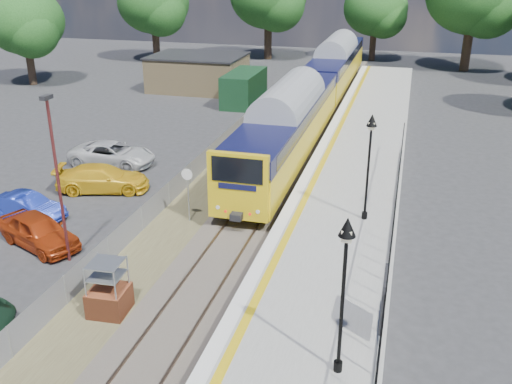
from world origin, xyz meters
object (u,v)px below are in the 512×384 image
at_px(train, 317,86).
at_px(car_yellow, 103,178).
at_px(car_red, 39,231).
at_px(car_blue, 27,207).
at_px(speed_sign, 188,187).
at_px(carpark_lamp, 57,171).
at_px(victorian_lamp_north, 370,143).
at_px(victorian_lamp_south, 345,261).
at_px(brick_plinth, 108,289).
at_px(car_white, 113,154).

relative_size(train, car_yellow, 8.65).
distance_m(car_red, car_blue, 3.08).
bearing_deg(speed_sign, train, 83.38).
height_order(speed_sign, carpark_lamp, carpark_lamp).
bearing_deg(car_yellow, car_red, 168.60).
distance_m(victorian_lamp_north, speed_sign, 8.26).
relative_size(train, carpark_lamp, 6.07).
bearing_deg(speed_sign, car_red, -143.13).
bearing_deg(victorian_lamp_south, brick_plinth, 166.15).
relative_size(victorian_lamp_south, brick_plinth, 2.29).
bearing_deg(brick_plinth, victorian_lamp_south, -13.85).
bearing_deg(brick_plinth, speed_sign, 90.30).
relative_size(speed_sign, carpark_lamp, 0.39).
height_order(carpark_lamp, car_white, carpark_lamp).
xyz_separation_m(carpark_lamp, car_red, (-1.85, 0.79, -3.15)).
xyz_separation_m(brick_plinth, speed_sign, (-0.04, 7.47, 0.80)).
relative_size(victorian_lamp_north, car_red, 1.12).
xyz_separation_m(train, car_white, (-9.64, -13.75, -1.66)).
distance_m(train, car_blue, 23.68).
xyz_separation_m(brick_plinth, car_white, (-7.14, 13.52, -0.28)).
bearing_deg(car_red, car_blue, 68.11).
relative_size(brick_plinth, car_red, 0.49).
relative_size(speed_sign, car_blue, 0.71).
bearing_deg(car_yellow, brick_plinth, -165.74).
distance_m(victorian_lamp_north, car_blue, 15.81).
xyz_separation_m(victorian_lamp_south, car_red, (-13.25, 5.63, -3.60)).
bearing_deg(car_white, carpark_lamp, -160.95).
xyz_separation_m(train, speed_sign, (-2.54, -19.81, -0.58)).
bearing_deg(victorian_lamp_south, train, 100.65).
bearing_deg(car_red, victorian_lamp_south, -89.67).
distance_m(car_blue, car_yellow, 4.36).
relative_size(train, car_blue, 11.09).
bearing_deg(car_white, car_blue, 177.63).
height_order(victorian_lamp_north, train, victorian_lamp_north).
bearing_deg(carpark_lamp, victorian_lamp_south, -23.02).
xyz_separation_m(train, car_red, (-7.75, -23.62, -1.64)).
distance_m(car_blue, car_white, 7.68).
bearing_deg(car_yellow, victorian_lamp_south, -146.67).
bearing_deg(car_blue, car_white, 4.24).
bearing_deg(car_red, brick_plinth, -101.54).
xyz_separation_m(victorian_lamp_north, car_blue, (-15.22, -2.18, -3.69)).
bearing_deg(car_red, car_white, 34.22).
distance_m(train, car_white, 16.88).
distance_m(victorian_lamp_south, car_red, 14.84).
distance_m(brick_plinth, car_white, 15.30).
distance_m(train, speed_sign, 19.98).
relative_size(speed_sign, car_red, 0.64).
xyz_separation_m(victorian_lamp_south, victorian_lamp_north, (-0.20, 10.00, 0.00)).
distance_m(speed_sign, car_blue, 7.64).
xyz_separation_m(car_red, car_white, (-1.89, 9.86, -0.02)).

